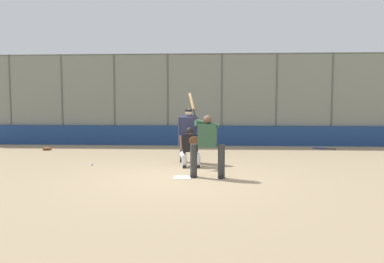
% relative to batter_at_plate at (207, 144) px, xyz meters
% --- Properties ---
extents(ground_plane, '(160.00, 160.00, 0.00)m').
position_rel_batter_at_plate_xyz_m(ground_plane, '(0.59, 0.05, -0.83)').
color(ground_plane, tan).
extents(home_plate_marker, '(0.43, 0.43, 0.01)m').
position_rel_batter_at_plate_xyz_m(home_plate_marker, '(0.59, 0.05, -0.82)').
color(home_plate_marker, white).
rests_on(home_plate_marker, ground_plane).
extents(backstop_fence, '(20.62, 0.08, 3.87)m').
position_rel_batter_at_plate_xyz_m(backstop_fence, '(0.59, -6.82, 1.19)').
color(backstop_fence, '#515651').
rests_on(backstop_fence, ground_plane).
extents(padding_wall, '(20.13, 0.18, 0.83)m').
position_rel_batter_at_plate_xyz_m(padding_wall, '(0.59, -6.72, -0.41)').
color(padding_wall, navy).
rests_on(padding_wall, ground_plane).
extents(bleachers_beyond, '(14.38, 2.50, 1.48)m').
position_rel_batter_at_plate_xyz_m(bleachers_beyond, '(-2.77, -9.32, -0.34)').
color(bleachers_beyond, slate).
rests_on(bleachers_beyond, ground_plane).
extents(batter_at_plate, '(0.92, 0.71, 2.07)m').
position_rel_batter_at_plate_xyz_m(batter_at_plate, '(0.00, 0.00, 0.00)').
color(batter_at_plate, '#333333').
rests_on(batter_at_plate, ground_plane).
extents(catcher_behind_plate, '(0.63, 0.74, 1.12)m').
position_rel_batter_at_plate_xyz_m(catcher_behind_plate, '(0.49, -1.52, -0.24)').
color(catcher_behind_plate, silver).
rests_on(catcher_behind_plate, ground_plane).
extents(umpire_home, '(0.66, 0.45, 1.63)m').
position_rel_batter_at_plate_xyz_m(umpire_home, '(0.58, -2.24, 0.05)').
color(umpire_home, '#333333').
rests_on(umpire_home, ground_plane).
extents(spare_bat_near_backstop, '(0.80, 0.38, 0.07)m').
position_rel_batter_at_plate_xyz_m(spare_bat_near_backstop, '(-4.39, -5.66, -0.79)').
color(spare_bat_near_backstop, black).
rests_on(spare_bat_near_backstop, ground_plane).
extents(fielding_glove_on_dirt, '(0.34, 0.26, 0.12)m').
position_rel_batter_at_plate_xyz_m(fielding_glove_on_dirt, '(6.15, -4.86, -0.77)').
color(fielding_glove_on_dirt, brown).
rests_on(fielding_glove_on_dirt, ground_plane).
extents(baseball_loose, '(0.07, 0.07, 0.07)m').
position_rel_batter_at_plate_xyz_m(baseball_loose, '(3.37, -1.59, -0.79)').
color(baseball_loose, white).
rests_on(baseball_loose, ground_plane).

